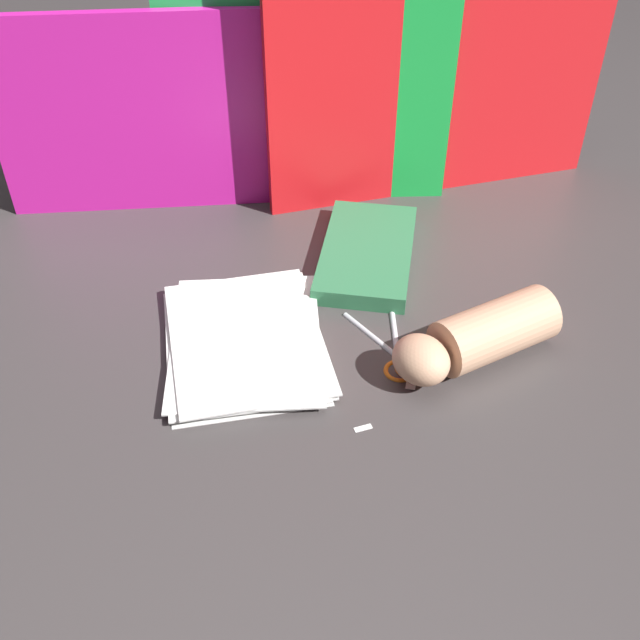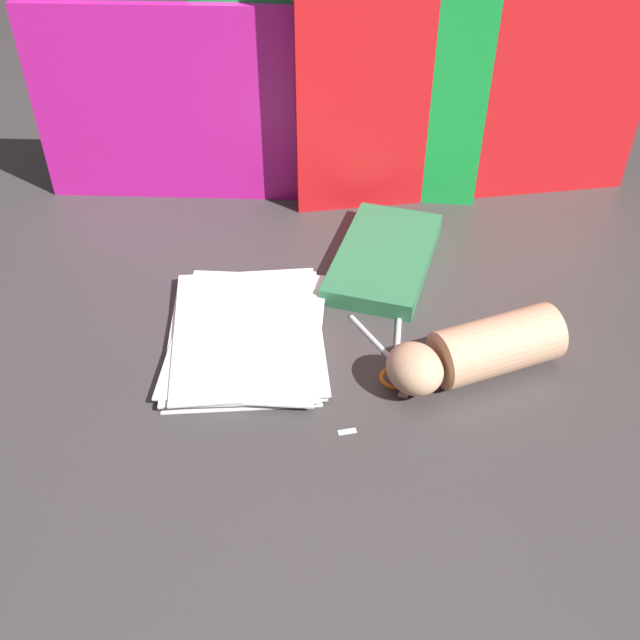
{
  "view_description": "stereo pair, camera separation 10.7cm",
  "coord_description": "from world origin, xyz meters",
  "px_view_note": "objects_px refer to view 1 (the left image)",
  "views": [
    {
      "loc": [
        -0.11,
        -0.84,
        0.75
      ],
      "look_at": [
        -0.01,
        -0.03,
        0.06
      ],
      "focal_mm": 42.0,
      "sensor_mm": 36.0,
      "label": 1
    },
    {
      "loc": [
        -0.0,
        -0.85,
        0.75
      ],
      "look_at": [
        -0.01,
        -0.03,
        0.06
      ],
      "focal_mm": 42.0,
      "sensor_mm": 36.0,
      "label": 2
    }
  ],
  "objects_px": {
    "scissors": "(396,353)",
    "paper_stack": "(244,339)",
    "book_closed": "(367,253)",
    "hand_forearm": "(477,337)"
  },
  "relations": [
    {
      "from": "book_closed",
      "to": "scissors",
      "type": "distance_m",
      "value": 0.24
    },
    {
      "from": "paper_stack",
      "to": "hand_forearm",
      "type": "bearing_deg",
      "value": -12.41
    },
    {
      "from": "scissors",
      "to": "paper_stack",
      "type": "bearing_deg",
      "value": 166.82
    },
    {
      "from": "scissors",
      "to": "hand_forearm",
      "type": "xyz_separation_m",
      "value": [
        0.11,
        -0.02,
        0.04
      ]
    },
    {
      "from": "hand_forearm",
      "to": "paper_stack",
      "type": "bearing_deg",
      "value": 167.59
    },
    {
      "from": "paper_stack",
      "to": "scissors",
      "type": "bearing_deg",
      "value": -13.18
    },
    {
      "from": "paper_stack",
      "to": "hand_forearm",
      "type": "height_order",
      "value": "hand_forearm"
    },
    {
      "from": "paper_stack",
      "to": "scissors",
      "type": "distance_m",
      "value": 0.23
    },
    {
      "from": "book_closed",
      "to": "hand_forearm",
      "type": "xyz_separation_m",
      "value": [
        0.11,
        -0.26,
        0.03
      ]
    },
    {
      "from": "book_closed",
      "to": "hand_forearm",
      "type": "relative_size",
      "value": 1.13
    }
  ]
}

